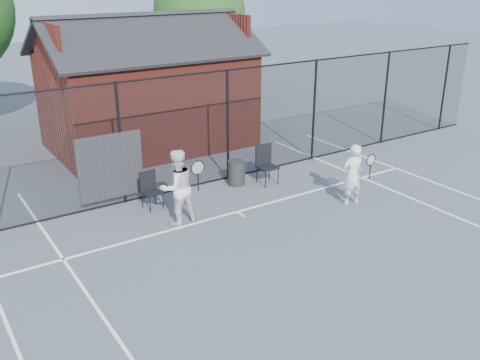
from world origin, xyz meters
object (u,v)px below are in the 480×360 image
chair_right (268,165)px  clubhouse (148,97)px  waste_bin (236,173)px  player_front (353,175)px  chair_left (152,191)px  player_back (177,187)px

chair_right → clubhouse: bearing=104.3°
chair_right → waste_bin: size_ratio=1.54×
clubhouse → waste_bin: clubhouse is taller
clubhouse → chair_right: size_ratio=6.34×
player_front → chair_left: size_ratio=1.73×
chair_right → waste_bin: chair_right is taller
chair_left → waste_bin: bearing=-1.9°
waste_bin → chair_left: bearing=-175.4°
clubhouse → chair_left: 5.27m
player_back → waste_bin: bearing=27.9°
player_front → chair_right: (-0.90, 2.23, -0.26)m
player_front → chair_left: bearing=149.8°
clubhouse → waste_bin: (0.45, -4.50, -1.27)m
chair_right → waste_bin: 0.85m
player_back → chair_right: size_ratio=1.69×
clubhouse → chair_left: clubhouse is taller
clubhouse → player_back: 6.12m
clubhouse → player_front: size_ratio=4.24×
player_back → chair_left: (-0.15, 1.05, -0.43)m
player_front → waste_bin: player_front is taller
player_back → waste_bin: size_ratio=2.60×
clubhouse → waste_bin: bearing=-84.3°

